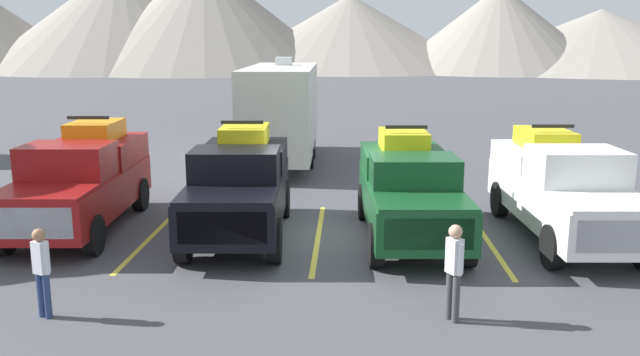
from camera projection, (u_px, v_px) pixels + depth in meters
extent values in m
plane|color=#47474C|center=(318.00, 235.00, 15.52)|extent=(240.00, 240.00, 0.00)
cube|color=maroon|center=(79.00, 194.00, 15.77)|extent=(2.31, 5.61, 0.92)
cube|color=maroon|center=(42.00, 192.00, 13.72)|extent=(2.05, 1.63, 0.08)
cube|color=maroon|center=(68.00, 162.00, 15.10)|extent=(2.00, 1.52, 0.82)
cube|color=slate|center=(58.00, 165.00, 14.53)|extent=(1.83, 0.31, 0.60)
cube|color=maroon|center=(97.00, 151.00, 17.07)|extent=(2.13, 2.63, 0.65)
cube|color=silver|center=(29.00, 223.00, 13.08)|extent=(1.76, 0.14, 0.65)
cylinder|color=black|center=(93.00, 235.00, 14.03)|extent=(0.32, 0.88, 0.87)
cylinder|color=black|center=(4.00, 235.00, 14.03)|extent=(0.32, 0.88, 0.87)
cylinder|color=black|center=(140.00, 194.00, 17.70)|extent=(0.32, 0.88, 0.87)
cylinder|color=black|center=(70.00, 194.00, 17.70)|extent=(0.32, 0.88, 0.87)
cube|color=orange|center=(95.00, 130.00, 16.95)|extent=(1.21, 1.68, 0.45)
cylinder|color=black|center=(107.00, 133.00, 16.41)|extent=(0.20, 0.45, 0.44)
cylinder|color=black|center=(69.00, 133.00, 16.41)|extent=(0.20, 0.45, 0.44)
cylinder|color=black|center=(120.00, 127.00, 17.50)|extent=(0.20, 0.45, 0.44)
cylinder|color=black|center=(85.00, 127.00, 17.50)|extent=(0.20, 0.45, 0.44)
cube|color=black|center=(88.00, 118.00, 16.43)|extent=(1.04, 0.13, 0.08)
cube|color=black|center=(239.00, 198.00, 15.20)|extent=(2.27, 5.41, 0.93)
cube|color=black|center=(227.00, 196.00, 13.22)|extent=(2.02, 1.58, 0.08)
cube|color=black|center=(235.00, 166.00, 14.56)|extent=(1.98, 1.47, 0.75)
cube|color=slate|center=(232.00, 169.00, 14.01)|extent=(1.80, 0.29, 0.56)
cube|color=black|center=(245.00, 155.00, 16.45)|extent=(2.10, 2.54, 0.56)
cube|color=silver|center=(222.00, 228.00, 12.61)|extent=(1.73, 0.14, 0.65)
cylinder|color=black|center=(274.00, 240.00, 13.52)|extent=(0.32, 0.97, 0.95)
cylinder|color=black|center=(183.00, 240.00, 13.52)|extent=(0.32, 0.97, 0.95)
cylinder|color=black|center=(284.00, 198.00, 17.07)|extent=(0.32, 0.97, 0.95)
cylinder|color=black|center=(212.00, 198.00, 17.07)|extent=(0.32, 0.97, 0.95)
cube|color=yellow|center=(245.00, 135.00, 16.35)|extent=(1.19, 1.62, 0.45)
cylinder|color=black|center=(261.00, 138.00, 15.82)|extent=(0.20, 0.45, 0.44)
cylinder|color=black|center=(223.00, 138.00, 15.82)|extent=(0.20, 0.45, 0.44)
cylinder|color=black|center=(265.00, 132.00, 16.88)|extent=(0.20, 0.45, 0.44)
cylinder|color=black|center=(229.00, 132.00, 16.88)|extent=(0.20, 0.45, 0.44)
cube|color=black|center=(242.00, 122.00, 15.84)|extent=(1.02, 0.13, 0.08)
cube|color=#144723|center=(410.00, 202.00, 14.98)|extent=(2.23, 5.44, 0.88)
cube|color=#144723|center=(424.00, 202.00, 13.00)|extent=(1.98, 1.58, 0.08)
cube|color=#144723|center=(414.00, 172.00, 14.35)|extent=(1.94, 1.47, 0.70)
cube|color=slate|center=(418.00, 176.00, 13.80)|extent=(1.77, 0.28, 0.52)
cube|color=#144723|center=(403.00, 160.00, 16.25)|extent=(2.07, 2.55, 0.54)
cube|color=silver|center=(429.00, 234.00, 12.38)|extent=(1.70, 0.14, 0.62)
cylinder|color=black|center=(467.00, 245.00, 13.29)|extent=(0.32, 0.92, 0.91)
cylinder|color=black|center=(376.00, 245.00, 13.29)|extent=(0.32, 0.92, 0.91)
cylinder|color=black|center=(436.00, 201.00, 16.86)|extent=(0.32, 0.92, 0.91)
cylinder|color=black|center=(364.00, 201.00, 16.86)|extent=(0.32, 0.92, 0.91)
cube|color=yellow|center=(404.00, 140.00, 16.15)|extent=(1.17, 1.62, 0.45)
cylinder|color=black|center=(425.00, 143.00, 15.62)|extent=(0.20, 0.45, 0.44)
cylinder|color=black|center=(388.00, 143.00, 15.62)|extent=(0.20, 0.45, 0.44)
cylinder|color=black|center=(419.00, 137.00, 16.68)|extent=(0.20, 0.45, 0.44)
cylinder|color=black|center=(383.00, 137.00, 16.68)|extent=(0.20, 0.45, 0.44)
cube|color=black|center=(406.00, 127.00, 15.64)|extent=(1.00, 0.12, 0.08)
cube|color=white|center=(565.00, 201.00, 15.06)|extent=(2.27, 5.98, 0.90)
cube|color=white|center=(606.00, 203.00, 12.88)|extent=(2.00, 1.74, 0.08)
cube|color=white|center=(576.00, 168.00, 14.36)|extent=(1.95, 1.62, 0.84)
cube|color=slate|center=(588.00, 172.00, 13.75)|extent=(1.78, 0.31, 0.62)
cube|color=white|center=(544.00, 158.00, 16.47)|extent=(2.09, 2.80, 0.53)
cube|color=silver|center=(622.00, 236.00, 12.20)|extent=(1.71, 0.14, 0.63)
cylinder|color=black|center=(553.00, 247.00, 13.19)|extent=(0.32, 0.91, 0.90)
cylinder|color=black|center=(571.00, 199.00, 17.12)|extent=(0.32, 0.91, 0.90)
cylinder|color=black|center=(500.00, 199.00, 17.12)|extent=(0.32, 0.91, 0.90)
cube|color=yellow|center=(545.00, 139.00, 16.37)|extent=(1.18, 1.78, 0.45)
cylinder|color=black|center=(572.00, 142.00, 15.79)|extent=(0.20, 0.45, 0.44)
cylinder|color=black|center=(534.00, 142.00, 15.79)|extent=(0.20, 0.45, 0.44)
cylinder|color=black|center=(555.00, 135.00, 16.95)|extent=(0.20, 0.45, 0.44)
cylinder|color=black|center=(520.00, 135.00, 16.95)|extent=(0.20, 0.45, 0.44)
cube|color=black|center=(553.00, 126.00, 15.81)|extent=(1.01, 0.12, 0.08)
cube|color=gold|center=(153.00, 235.00, 15.53)|extent=(0.12, 5.50, 0.01)
cube|color=gold|center=(318.00, 237.00, 15.36)|extent=(0.12, 5.50, 0.01)
cube|color=gold|center=(487.00, 239.00, 15.19)|extent=(0.12, 5.50, 0.01)
cube|color=silver|center=(282.00, 108.00, 24.07)|extent=(2.50, 7.91, 3.02)
cube|color=#595960|center=(249.00, 104.00, 24.07)|extent=(0.16, 7.56, 0.24)
cube|color=silver|center=(284.00, 61.00, 24.88)|extent=(0.61, 0.71, 0.30)
cube|color=#333333|center=(270.00, 180.00, 19.99)|extent=(0.14, 1.20, 0.12)
cylinder|color=black|center=(310.00, 158.00, 23.46)|extent=(0.23, 0.76, 0.76)
cylinder|color=black|center=(250.00, 157.00, 23.52)|extent=(0.23, 0.76, 0.76)
cylinder|color=black|center=(312.00, 149.00, 25.31)|extent=(0.23, 0.76, 0.76)
cylinder|color=black|center=(256.00, 149.00, 25.36)|extent=(0.23, 0.76, 0.76)
cylinder|color=#3F3F42|center=(456.00, 298.00, 10.67)|extent=(0.12, 0.12, 0.82)
cylinder|color=#3F3F42|center=(449.00, 295.00, 10.82)|extent=(0.12, 0.12, 0.82)
cube|color=silver|center=(454.00, 256.00, 10.60)|extent=(0.28, 0.30, 0.58)
sphere|color=tan|center=(456.00, 232.00, 10.51)|extent=(0.22, 0.22, 0.22)
cylinder|color=silver|center=(460.00, 260.00, 10.49)|extent=(0.10, 0.10, 0.53)
cylinder|color=silver|center=(449.00, 255.00, 10.72)|extent=(0.10, 0.10, 0.53)
cylinder|color=navy|center=(41.00, 294.00, 10.91)|extent=(0.11, 0.11, 0.77)
cylinder|color=navy|center=(47.00, 296.00, 10.84)|extent=(0.11, 0.11, 0.77)
cube|color=silver|center=(41.00, 257.00, 10.73)|extent=(0.28, 0.26, 0.55)
sphere|color=#9E704C|center=(38.00, 235.00, 10.66)|extent=(0.21, 0.21, 0.21)
cylinder|color=silver|center=(35.00, 258.00, 10.80)|extent=(0.09, 0.09, 0.49)
cylinder|color=silver|center=(46.00, 260.00, 10.68)|extent=(0.09, 0.09, 0.49)
cone|color=gray|center=(123.00, 17.00, 96.46)|extent=(41.28, 41.28, 15.22)
cone|color=gray|center=(205.00, 16.00, 94.52)|extent=(40.51, 40.51, 15.32)
cone|color=gray|center=(350.00, 32.00, 97.19)|extent=(38.69, 38.69, 10.87)
cone|color=gray|center=(499.00, 29.00, 91.78)|extent=(30.63, 30.63, 11.80)
cone|color=gray|center=(600.00, 40.00, 93.29)|extent=(43.31, 43.31, 8.63)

